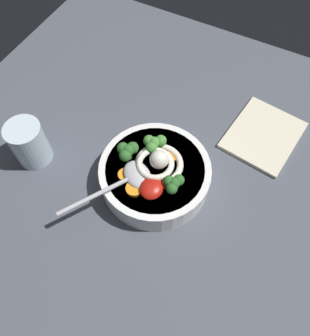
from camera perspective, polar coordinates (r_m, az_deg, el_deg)
table_slab at (r=67.75cm, az=-0.58°, el=-2.04°), size 93.80×93.80×3.25cm
soup_bowl at (r=63.46cm, az=0.00°, el=-1.13°), size 20.42×20.42×5.10cm
noodle_pile at (r=60.38cm, az=0.46°, el=0.74°), size 9.64×9.45×3.87cm
soup_spoon at (r=59.56cm, az=-4.14°, el=-1.67°), size 16.34×12.09×1.60cm
chili_sauce_dollop at (r=58.24cm, az=-0.58°, el=-3.35°), size 4.53×4.08×2.04cm
broccoli_floret_right at (r=60.96cm, az=-4.62°, el=2.93°), size 4.30×3.70×3.40cm
broccoli_floret_front at (r=57.70cm, az=3.10°, el=-2.56°), size 3.92×3.37×3.10cm
broccoli_floret_center at (r=61.79cm, az=-0.28°, el=4.23°), size 4.15×3.57×3.28cm
carrot_slice_beside_noodles at (r=60.65cm, az=-5.01°, el=-1.10°), size 2.56×2.56×0.41cm
carrot_slice_extra_b at (r=62.20cm, az=2.83°, el=1.91°), size 2.25×2.25×0.78cm
carrot_slice_rear at (r=59.64cm, az=1.33°, el=-2.24°), size 2.80×2.80×0.64cm
carrot_slice_near_spoon at (r=59.09cm, az=-3.76°, el=-3.34°), size 2.98×2.98×0.76cm
drinking_glass at (r=69.19cm, az=-20.26°, el=3.90°), size 6.85×6.85×9.04cm
folded_napkin at (r=74.58cm, az=17.60°, el=5.25°), size 17.39×15.01×0.80cm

